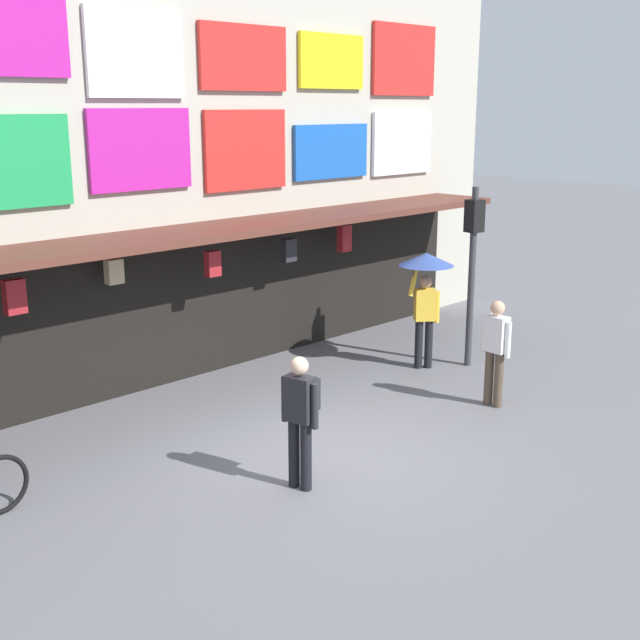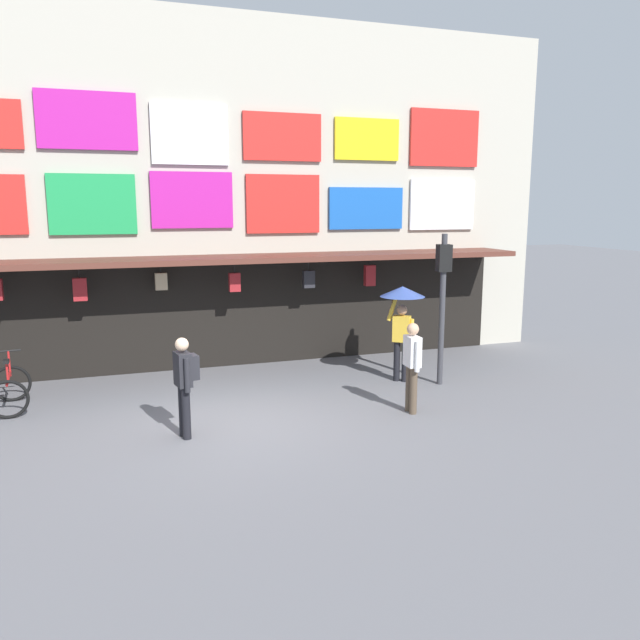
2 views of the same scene
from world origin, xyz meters
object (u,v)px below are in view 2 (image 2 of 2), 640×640
(traffic_light_far, at_px, (443,285))
(pedestrian_with_umbrella, at_px, (402,307))
(pedestrian_in_green, at_px, (185,379))
(bicycle_parked, at_px, (10,389))
(pedestrian_in_blue, at_px, (412,362))

(traffic_light_far, bearing_deg, pedestrian_with_umbrella, 146.34)
(traffic_light_far, xyz_separation_m, pedestrian_with_umbrella, (-0.70, 0.46, -0.50))
(pedestrian_in_green, relative_size, pedestrian_with_umbrella, 0.81)
(traffic_light_far, relative_size, pedestrian_with_umbrella, 1.54)
(traffic_light_far, bearing_deg, bicycle_parked, 172.94)
(bicycle_parked, height_order, pedestrian_in_blue, pedestrian_in_blue)
(traffic_light_far, height_order, pedestrian_in_green, traffic_light_far)
(pedestrian_in_green, xyz_separation_m, pedestrian_in_blue, (4.09, -0.06, -0.04))
(pedestrian_with_umbrella, bearing_deg, bicycle_parked, 175.70)
(pedestrian_with_umbrella, bearing_deg, pedestrian_in_blue, -110.73)
(traffic_light_far, relative_size, bicycle_parked, 2.65)
(pedestrian_in_blue, distance_m, pedestrian_with_umbrella, 2.20)
(bicycle_parked, bearing_deg, pedestrian_in_green, -40.07)
(pedestrian_in_blue, bearing_deg, bicycle_parked, 160.17)
(bicycle_parked, distance_m, pedestrian_in_green, 3.90)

